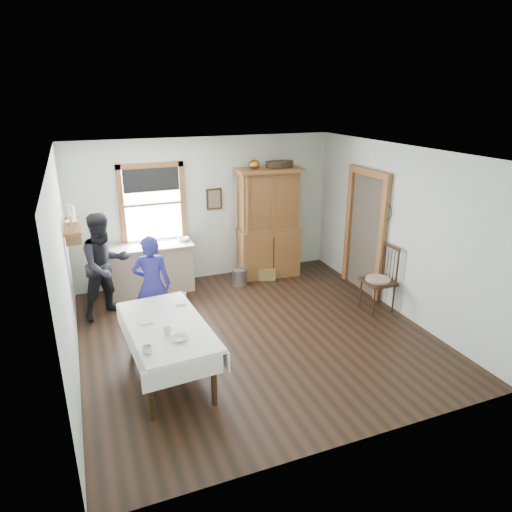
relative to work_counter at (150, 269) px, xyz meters
name	(u,v)px	position (x,y,z in m)	size (l,w,h in m)	color
room	(254,250)	(1.19, -2.15, 0.90)	(5.01, 5.01, 2.70)	black
window	(152,200)	(0.19, 0.31, 1.19)	(1.18, 0.07, 1.48)	white
doorway	(365,229)	(3.64, -1.30, 0.72)	(0.09, 1.14, 2.22)	#453C31
wall_shelf	(72,224)	(-1.18, -0.62, 1.13)	(0.24, 1.00, 0.44)	brown
framed_picture	(214,199)	(1.34, 0.31, 1.10)	(0.30, 0.04, 0.40)	#312011
rug_beater	(387,205)	(3.64, -1.85, 1.27)	(0.27, 0.27, 0.01)	black
work_counter	(150,269)	(0.00, 0.00, 0.00)	(1.56, 0.59, 0.89)	tan
china_hutch	(269,223)	(2.31, -0.03, 0.62)	(1.25, 0.59, 2.12)	brown
dining_table	(169,349)	(-0.21, -2.73, -0.08)	(0.95, 1.81, 0.72)	white
spindle_chair	(379,278)	(3.39, -2.13, 0.11)	(0.51, 0.51, 1.12)	#312011
pail	(239,277)	(1.61, -0.30, -0.30)	(0.28, 0.28, 0.30)	gray
wicker_basket	(266,273)	(2.19, -0.20, -0.33)	(0.38, 0.27, 0.22)	olive
woman_blue	(153,288)	(-0.18, -1.50, 0.26)	(0.51, 0.34, 1.41)	navy
figure_dark	(106,269)	(-0.78, -0.68, 0.35)	(0.77, 0.60, 1.59)	black
table_cup_a	(147,350)	(-0.54, -3.32, 0.32)	(0.12, 0.12, 0.09)	silver
table_cup_b	(167,331)	(-0.26, -2.99, 0.33)	(0.10, 0.10, 0.09)	silver
table_bowl	(180,338)	(-0.15, -3.17, 0.31)	(0.22, 0.22, 0.05)	silver
counter_book	(179,240)	(0.58, 0.10, 0.46)	(0.15, 0.21, 0.02)	brown
counter_bowl	(183,239)	(0.63, 0.00, 0.48)	(0.21, 0.21, 0.07)	silver
shelf_bowl	(72,222)	(-1.18, -0.60, 1.15)	(0.22, 0.22, 0.05)	silver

